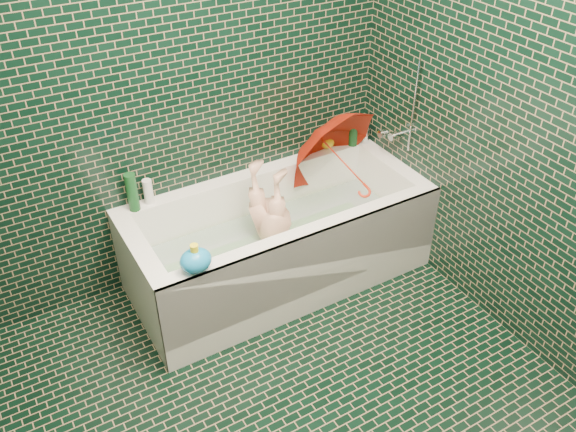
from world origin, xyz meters
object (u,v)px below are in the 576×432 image
child (272,235)px  umbrella (343,162)px  bathtub (280,249)px  rubber_duck (328,142)px  bath_toy (196,260)px

child → umbrella: umbrella is taller
child → umbrella: (0.54, 0.08, 0.28)m
bathtub → child: bearing=146.2°
umbrella → rubber_duck: umbrella is taller
bathtub → bath_toy: size_ratio=10.72×
bathtub → rubber_duck: 0.77m
child → umbrella: size_ratio=1.50×
bathtub → rubber_duck: rubber_duck is taller
bathtub → bath_toy: (-0.63, -0.31, 0.41)m
child → bathtub: bearing=37.2°
bathtub → umbrella: size_ratio=2.84×
bathtub → bath_toy: bath_toy is taller
child → umbrella: 0.61m
bathtub → umbrella: (0.50, 0.11, 0.38)m
bathtub → child: size_ratio=1.89×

